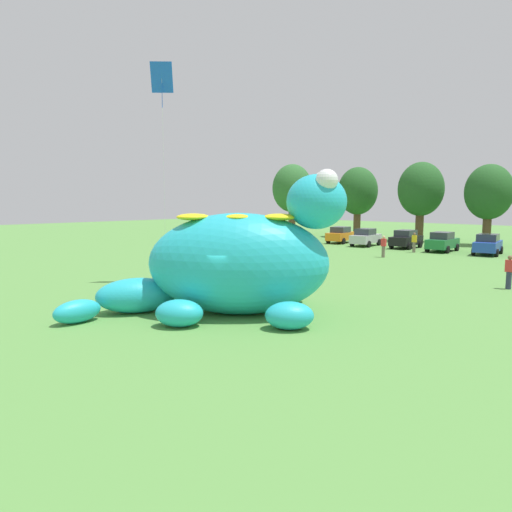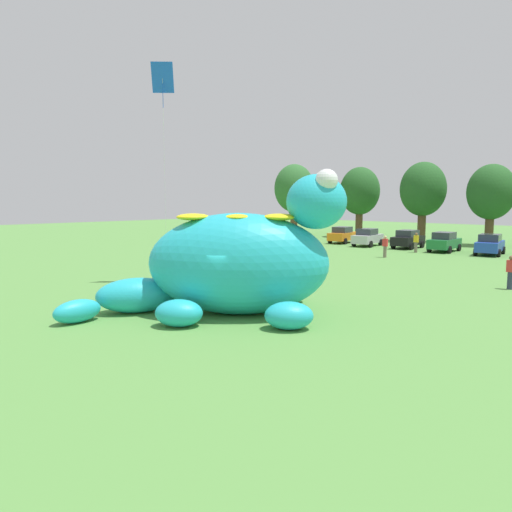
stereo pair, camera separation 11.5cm
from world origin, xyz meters
TOP-DOWN VIEW (x-y plane):
  - ground_plane at (0.00, 0.00)m, footprint 160.00×160.00m
  - giant_inflatable_creature at (0.34, 0.64)m, footprint 8.51×9.90m
  - car_orange at (-13.95, 30.09)m, footprint 2.37×4.30m
  - car_silver at (-10.33, 28.90)m, footprint 2.31×4.28m
  - car_black at (-6.45, 29.56)m, footprint 2.07×4.17m
  - car_green at (-2.80, 28.96)m, footprint 2.12×4.19m
  - car_blue at (0.90, 29.07)m, footprint 2.39×4.31m
  - tree_far_left at (-25.32, 36.02)m, footprint 5.14×5.14m
  - tree_left at (-16.94, 38.24)m, footprint 4.77×4.77m
  - tree_mid_left at (-8.69, 37.44)m, footprint 4.84×4.84m
  - tree_centre_left at (-1.76, 37.35)m, footprint 4.50×4.50m
  - spectator_near_inflatable at (-4.52, 8.90)m, footprint 0.38×0.26m
  - spectator_mid_field at (6.62, 13.61)m, footprint 0.38×0.26m
  - spectator_by_cars at (-4.50, 21.54)m, footprint 0.38×0.26m
  - spectator_wandering at (-4.30, 26.61)m, footprint 0.38×0.26m
  - tethered_flying_kite at (-7.20, 2.70)m, footprint 1.13×1.13m

SIDE VIEW (x-z plane):
  - ground_plane at x=0.00m, z-range 0.00..0.00m
  - spectator_near_inflatable at x=-4.52m, z-range 0.00..1.71m
  - spectator_mid_field at x=6.62m, z-range 0.00..1.71m
  - spectator_by_cars at x=-4.50m, z-range 0.00..1.71m
  - spectator_wandering at x=-4.30m, z-range 0.00..1.71m
  - car_orange at x=-13.95m, z-range 0.00..1.72m
  - car_silver at x=-10.33m, z-range 0.00..1.72m
  - car_black at x=-6.45m, z-range 0.00..1.72m
  - car_green at x=-2.80m, z-range 0.00..1.72m
  - car_blue at x=0.90m, z-range 0.00..1.72m
  - giant_inflatable_creature at x=0.34m, z-range -0.75..4.85m
  - tree_centre_left at x=-1.76m, z-range 1.23..9.23m
  - tree_left at x=-16.94m, z-range 1.31..9.78m
  - tree_mid_left at x=-8.69m, z-range 1.32..9.91m
  - tree_far_left at x=-25.32m, z-range 1.41..10.54m
  - tethered_flying_kite at x=-7.20m, z-range 4.77..16.18m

